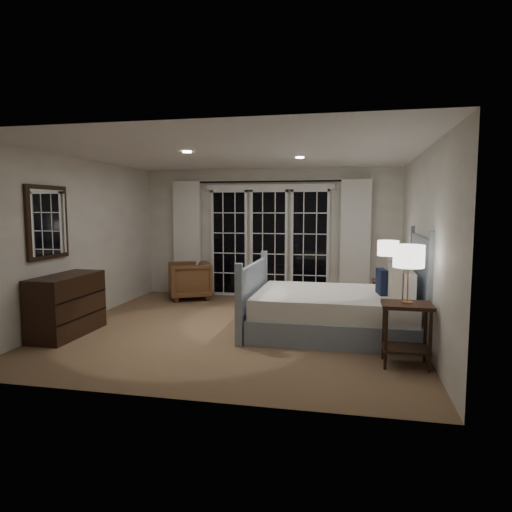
% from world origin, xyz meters
% --- Properties ---
extents(floor, '(5.00, 5.00, 0.00)m').
position_xyz_m(floor, '(0.00, 0.00, 0.00)').
color(floor, '#856347').
rests_on(floor, ground).
extents(ceiling, '(5.00, 5.00, 0.00)m').
position_xyz_m(ceiling, '(0.00, 0.00, 2.50)').
color(ceiling, silver).
rests_on(ceiling, wall_back).
extents(wall_left, '(0.02, 5.00, 2.50)m').
position_xyz_m(wall_left, '(-2.50, 0.00, 1.25)').
color(wall_left, silver).
rests_on(wall_left, floor).
extents(wall_right, '(0.02, 5.00, 2.50)m').
position_xyz_m(wall_right, '(2.50, 0.00, 1.25)').
color(wall_right, silver).
rests_on(wall_right, floor).
extents(wall_back, '(5.00, 0.02, 2.50)m').
position_xyz_m(wall_back, '(0.00, 2.50, 1.25)').
color(wall_back, silver).
rests_on(wall_back, floor).
extents(wall_front, '(5.00, 0.02, 2.50)m').
position_xyz_m(wall_front, '(0.00, -2.50, 1.25)').
color(wall_front, silver).
rests_on(wall_front, floor).
extents(french_doors, '(2.50, 0.04, 2.20)m').
position_xyz_m(french_doors, '(0.00, 2.46, 1.09)').
color(french_doors, black).
rests_on(french_doors, wall_back).
extents(curtain_rod, '(3.50, 0.03, 0.03)m').
position_xyz_m(curtain_rod, '(0.00, 2.40, 2.25)').
color(curtain_rod, black).
rests_on(curtain_rod, wall_back).
extents(curtain_left, '(0.55, 0.10, 2.25)m').
position_xyz_m(curtain_left, '(-1.65, 2.38, 1.15)').
color(curtain_left, silver).
rests_on(curtain_left, curtain_rod).
extents(curtain_right, '(0.55, 0.10, 2.25)m').
position_xyz_m(curtain_right, '(1.65, 2.38, 1.15)').
color(curtain_right, silver).
rests_on(curtain_right, curtain_rod).
extents(downlight_a, '(0.12, 0.12, 0.01)m').
position_xyz_m(downlight_a, '(0.80, 0.60, 2.49)').
color(downlight_a, white).
rests_on(downlight_a, ceiling).
extents(downlight_b, '(0.12, 0.12, 0.01)m').
position_xyz_m(downlight_b, '(-0.60, -0.40, 2.49)').
color(downlight_b, white).
rests_on(downlight_b, ceiling).
extents(bed, '(2.35, 1.69, 1.37)m').
position_xyz_m(bed, '(1.41, 0.04, 0.34)').
color(bed, gray).
rests_on(bed, floor).
extents(nightstand_left, '(0.54, 0.43, 0.70)m').
position_xyz_m(nightstand_left, '(2.19, -1.12, 0.47)').
color(nightstand_left, black).
rests_on(nightstand_left, floor).
extents(nightstand_right, '(0.46, 0.37, 0.60)m').
position_xyz_m(nightstand_right, '(2.15, 1.17, 0.39)').
color(nightstand_right, black).
rests_on(nightstand_right, floor).
extents(lamp_left, '(0.33, 0.33, 0.64)m').
position_xyz_m(lamp_left, '(2.19, -1.12, 1.22)').
color(lamp_left, '#B87C49').
rests_on(lamp_left, nightstand_left).
extents(lamp_right, '(0.33, 0.33, 0.64)m').
position_xyz_m(lamp_right, '(2.15, 1.17, 1.11)').
color(lamp_right, '#B87C49').
rests_on(lamp_right, nightstand_right).
extents(armchair, '(1.04, 1.03, 0.71)m').
position_xyz_m(armchair, '(-1.46, 1.96, 0.36)').
color(armchair, brown).
rests_on(armchair, floor).
extents(dresser, '(0.50, 1.18, 0.83)m').
position_xyz_m(dresser, '(-2.23, -0.79, 0.42)').
color(dresser, black).
rests_on(dresser, floor).
extents(mirror, '(0.05, 0.85, 1.00)m').
position_xyz_m(mirror, '(-2.47, -0.79, 1.55)').
color(mirror, black).
rests_on(mirror, wall_left).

